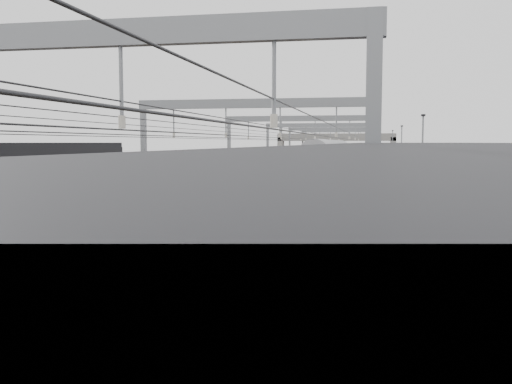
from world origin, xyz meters
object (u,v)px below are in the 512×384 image
at_px(overbridge, 336,142).
at_px(train, 330,167).
at_px(bench, 464,309).
at_px(signal_green, 291,162).

bearing_deg(overbridge, train, -87.72).
xyz_separation_m(overbridge, bench, (8.39, -95.26, -3.78)).
bearing_deg(overbridge, signal_green, -101.83).
distance_m(train, bench, 57.94).
relative_size(bench, signal_green, 0.50).
distance_m(overbridge, bench, 95.70).
bearing_deg(train, signal_green, 117.42).
bearing_deg(bench, signal_green, 100.92).
relative_size(overbridge, train, 0.43).
distance_m(bench, signal_green, 71.75).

